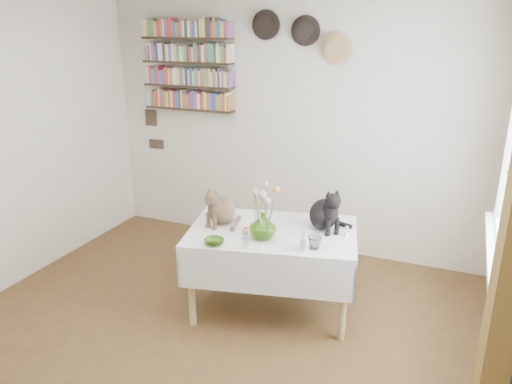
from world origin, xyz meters
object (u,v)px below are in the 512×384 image
at_px(dining_table, 272,250).
at_px(bookshelf_unit, 188,66).
at_px(tabby_cat, 222,204).
at_px(flower_vase, 263,226).
at_px(black_cat, 324,206).

distance_m(dining_table, bookshelf_unit, 2.28).
xyz_separation_m(tabby_cat, flower_vase, (0.43, -0.17, -0.06)).
relative_size(black_cat, flower_vase, 1.74).
distance_m(black_cat, flower_vase, 0.54).
bearing_deg(black_cat, dining_table, 165.26).
relative_size(dining_table, tabby_cat, 4.37).
xyz_separation_m(dining_table, black_cat, (0.36, 0.21, 0.36)).
bearing_deg(bookshelf_unit, flower_vase, -44.50).
bearing_deg(bookshelf_unit, tabby_cat, -51.15).
relative_size(dining_table, flower_vase, 6.97).
height_order(tabby_cat, bookshelf_unit, bookshelf_unit).
bearing_deg(flower_vase, dining_table, 86.53).
distance_m(tabby_cat, black_cat, 0.83).
relative_size(tabby_cat, black_cat, 0.92).
bearing_deg(tabby_cat, bookshelf_unit, 141.80).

